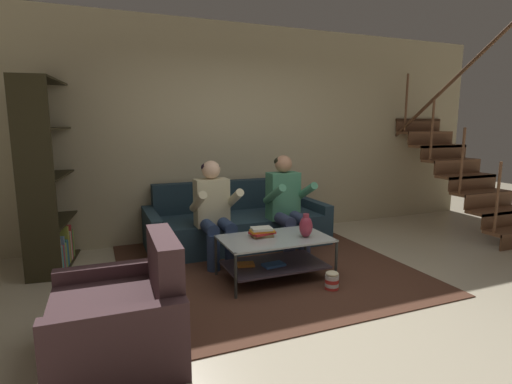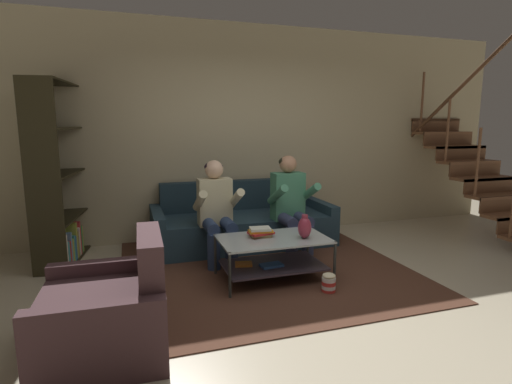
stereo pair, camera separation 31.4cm
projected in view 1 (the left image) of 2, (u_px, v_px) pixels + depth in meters
The scene contains 13 objects.
ground at pixel (321, 302), 3.55m from camera, with size 16.80×16.80×0.00m, color #C4B799.
back_partition at pixel (231, 132), 5.55m from camera, with size 8.40×0.12×2.90m, color #C0B08A.
staircase_run at pixel (451, 158), 6.07m from camera, with size 0.93×2.53×2.78m.
couch at pixel (236, 225), 5.22m from camera, with size 2.30×0.95×0.80m.
person_seated_left at pixel (214, 208), 4.49m from camera, with size 0.50×0.58×1.16m.
person_seated_right at pixel (287, 201), 4.83m from camera, with size 0.50×0.58×1.19m.
coffee_table at pixel (274, 252), 4.04m from camera, with size 1.09×0.65×0.44m.
area_rug at pixel (257, 262), 4.56m from camera, with size 3.00×3.23×0.01m.
vase at pixel (306, 226), 4.01m from camera, with size 0.13×0.13×0.24m.
book_stack at pixel (262, 232), 4.04m from camera, with size 0.27×0.20×0.10m.
bookshelf at pixel (47, 201), 4.35m from camera, with size 0.50×1.17×2.03m.
armchair at pixel (122, 318), 2.69m from camera, with size 0.85×0.93×0.82m.
popcorn_tub at pixel (332, 281), 3.80m from camera, with size 0.13×0.13×0.19m.
Camera 1 is at (-1.80, -2.87, 1.57)m, focal length 28.00 mm.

